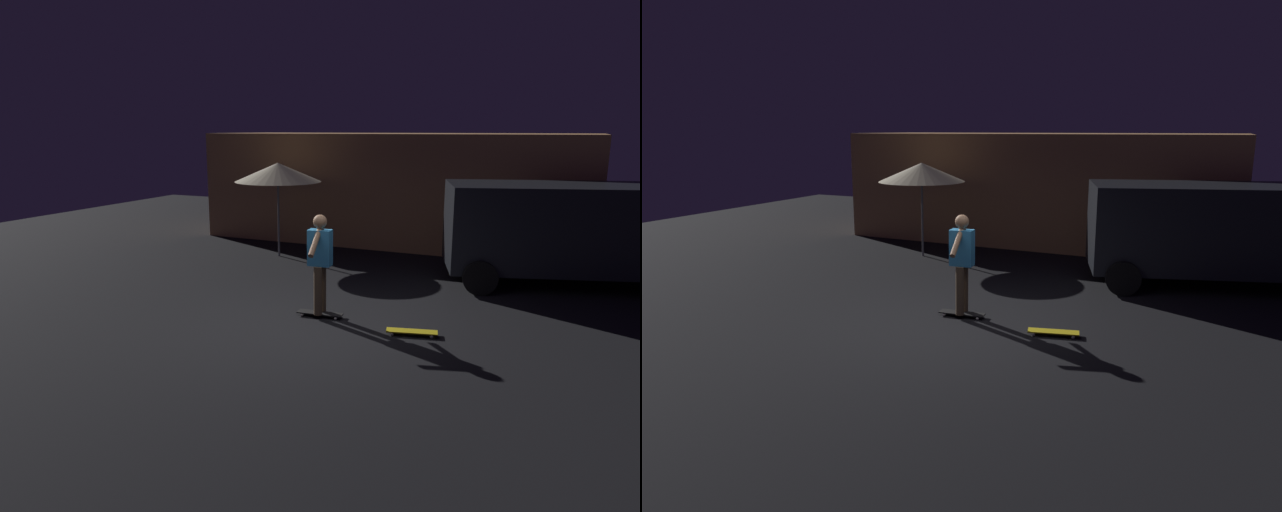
% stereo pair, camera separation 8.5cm
% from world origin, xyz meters
% --- Properties ---
extents(ground_plane, '(28.00, 28.00, 0.00)m').
position_xyz_m(ground_plane, '(0.00, 0.00, 0.00)').
color(ground_plane, black).
extents(low_building, '(10.40, 3.61, 2.98)m').
position_xyz_m(low_building, '(-0.97, 7.70, 1.49)').
color(low_building, tan).
rests_on(low_building, ground_plane).
extents(parked_van, '(4.96, 3.33, 2.03)m').
position_xyz_m(parked_van, '(3.51, 4.37, 1.16)').
color(parked_van, black).
rests_on(parked_van, ground_plane).
extents(patio_umbrella, '(2.10, 2.10, 2.30)m').
position_xyz_m(patio_umbrella, '(-2.96, 4.29, 2.07)').
color(patio_umbrella, slate).
rests_on(patio_umbrella, ground_plane).
extents(skateboard_ridden, '(0.80, 0.28, 0.07)m').
position_xyz_m(skateboard_ridden, '(-0.12, 0.47, 0.06)').
color(skateboard_ridden, black).
rests_on(skateboard_ridden, ground_plane).
extents(skateboard_spare, '(0.81, 0.38, 0.07)m').
position_xyz_m(skateboard_spare, '(1.53, 0.25, 0.06)').
color(skateboard_spare, gold).
rests_on(skateboard_spare, ground_plane).
extents(skater, '(0.40, 0.99, 1.67)m').
position_xyz_m(skater, '(-0.12, 0.47, 1.04)').
color(skater, brown).
rests_on(skater, skateboard_ridden).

